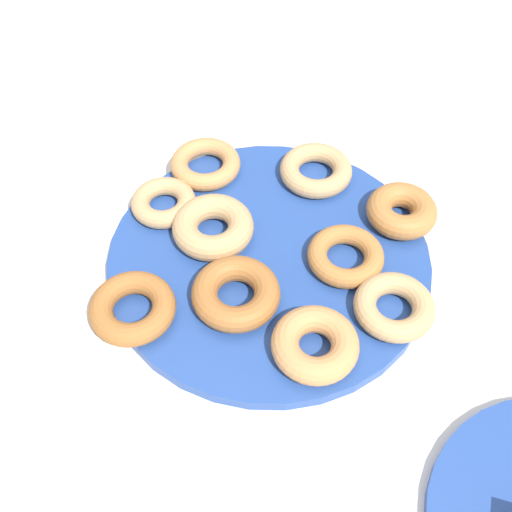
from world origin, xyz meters
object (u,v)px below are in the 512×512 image
donut_3 (346,256)px  donut_0 (213,227)px  donut_4 (315,344)px  donut_1 (206,164)px  donut_6 (133,308)px  donut_9 (402,211)px  donut_8 (394,307)px  donut_plate (269,258)px  donut_2 (239,295)px  donut_5 (316,170)px  donut_7 (163,203)px

donut_3 → donut_0: bearing=14.5°
donut_3 → donut_4: 0.12m
donut_1 → donut_4: 0.29m
donut_6 → donut_9: bearing=-126.4°
donut_6 → donut_8: bearing=-150.2°
donut_1 → donut_8: size_ratio=1.03×
donut_plate → donut_1: donut_1 is taller
donut_2 → donut_4: size_ratio=1.07×
donut_plate → donut_5: size_ratio=4.07×
donut_0 → donut_1: size_ratio=1.07×
donut_0 → donut_6: 0.14m
donut_5 → donut_7: 0.19m
donut_plate → donut_8: size_ratio=4.30×
donut_1 → donut_7: size_ratio=1.14×
donut_6 → donut_9: (-0.20, -0.27, 0.00)m
donut_4 → donut_1: bearing=-35.7°
donut_0 → donut_4: bearing=154.4°
donut_1 → donut_4: size_ratio=0.99×
donut_0 → donut_5: bearing=-112.9°
donut_8 → donut_4: bearing=57.9°
donut_7 → donut_plate: bearing=-179.7°
donut_2 → donut_6: donut_2 is taller
donut_5 → donut_8: 0.22m
donut_1 → donut_8: (-0.29, 0.09, 0.00)m
donut_8 → donut_9: (0.04, -0.13, 0.00)m
donut_plate → donut_9: (-0.11, -0.12, 0.02)m
donut_5 → donut_9: donut_9 is taller
donut_2 → donut_plate: bearing=-86.6°
donut_plate → donut_6: 0.17m
donut_2 → donut_5: donut_2 is taller
donut_3 → donut_4: bearing=99.8°
donut_2 → donut_6: 0.11m
donut_3 → donut_5: size_ratio=0.95×
donut_0 → donut_6: bearing=83.6°
donut_6 → donut_4: bearing=-164.0°
donut_7 → donut_8: 0.30m
donut_1 → donut_5: size_ratio=0.98×
donut_3 → donut_9: size_ratio=1.04×
donut_0 → donut_7: donut_0 is taller
donut_9 → donut_4: bearing=87.4°
donut_0 → donut_9: bearing=-144.1°
donut_1 → donut_7: (0.01, 0.08, -0.00)m
donut_plate → donut_5: 0.14m
donut_0 → donut_plate: bearing=-174.6°
donut_3 → donut_1: bearing=-12.8°
donut_plate → donut_2: bearing=93.4°
donut_0 → donut_1: 0.11m
donut_0 → donut_2: (-0.07, 0.07, -0.00)m
donut_8 → donut_9: size_ratio=1.03×
donut_8 → donut_3: bearing=-27.6°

